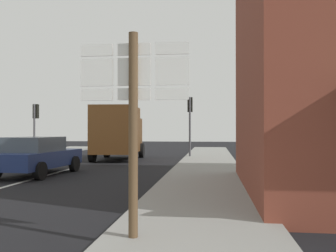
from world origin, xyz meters
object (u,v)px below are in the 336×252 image
object	(u,v)px
delivery_truck	(118,131)
route_sign_post	(134,112)
traffic_light_far_right	(190,113)
sedan_far	(37,155)
traffic_light_far_left	(35,118)

from	to	relation	value
delivery_truck	route_sign_post	xyz separation A→B (m)	(4.26, -15.40, 0.35)
delivery_truck	route_sign_post	world-z (taller)	route_sign_post
traffic_light_far_right	delivery_truck	bearing A→B (deg)	-156.07
sedan_far	traffic_light_far_left	distance (m)	10.01
route_sign_post	delivery_truck	bearing A→B (deg)	105.45
delivery_truck	traffic_light_far_left	bearing A→B (deg)	165.97
sedan_far	route_sign_post	distance (m)	9.85
sedan_far	delivery_truck	world-z (taller)	delivery_truck
sedan_far	delivery_truck	bearing A→B (deg)	80.19
sedan_far	route_sign_post	world-z (taller)	route_sign_post
route_sign_post	traffic_light_far_left	bearing A→B (deg)	120.72
route_sign_post	sedan_far	bearing A→B (deg)	124.46
route_sign_post	traffic_light_far_right	size ratio (longest dim) A/B	0.86
traffic_light_far_left	traffic_light_far_right	world-z (taller)	traffic_light_far_right
sedan_far	delivery_truck	size ratio (longest dim) A/B	0.84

